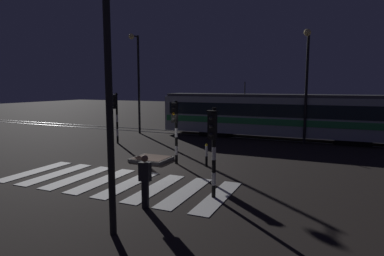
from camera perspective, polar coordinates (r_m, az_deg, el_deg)
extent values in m
plane|color=black|center=(15.87, -7.15, -6.77)|extent=(120.00, 120.00, 0.00)
cube|color=#59595E|center=(25.14, 5.24, -1.49)|extent=(80.00, 0.12, 0.03)
cube|color=#59595E|center=(26.49, 6.25, -1.06)|extent=(80.00, 0.12, 0.03)
cube|color=silver|center=(16.58, -25.44, -6.78)|extent=(0.75, 3.74, 0.02)
cube|color=silver|center=(15.68, -22.42, -7.40)|extent=(0.75, 3.74, 0.02)
cube|color=silver|center=(14.84, -19.03, -8.07)|extent=(0.75, 3.74, 0.02)
cube|color=silver|center=(14.05, -15.24, -8.78)|extent=(0.75, 3.74, 0.02)
cube|color=silver|center=(13.34, -11.01, -9.52)|extent=(0.75, 3.74, 0.02)
cube|color=silver|center=(12.70, -6.30, -10.29)|extent=(0.75, 3.74, 0.02)
cube|color=silver|center=(12.16, -1.11, -11.05)|extent=(0.75, 3.74, 0.02)
cube|color=silver|center=(11.73, 4.54, -11.77)|extent=(0.75, 3.74, 0.02)
cube|color=slate|center=(17.19, -7.03, -5.39)|extent=(1.84, 1.60, 0.16)
cube|color=#4C382D|center=(17.17, -7.04, -5.10)|extent=(1.66, 1.44, 0.02)
cylinder|color=black|center=(22.77, -12.76, -1.98)|extent=(0.14, 0.14, 0.48)
cylinder|color=white|center=(22.70, -12.80, -0.77)|extent=(0.14, 0.14, 0.48)
cylinder|color=black|center=(22.64, -12.83, 0.44)|extent=(0.14, 0.14, 0.48)
cylinder|color=white|center=(22.59, -12.87, 1.66)|extent=(0.14, 0.14, 0.48)
cylinder|color=black|center=(22.55, -12.90, 2.88)|extent=(0.14, 0.14, 0.48)
cylinder|color=white|center=(22.52, -12.94, 4.11)|extent=(0.14, 0.14, 0.48)
cylinder|color=black|center=(22.50, -12.97, 5.34)|extent=(0.14, 0.14, 0.48)
cube|color=black|center=(22.38, -13.21, 4.41)|extent=(0.28, 0.20, 0.90)
sphere|color=black|center=(22.28, -13.40, 5.11)|extent=(0.14, 0.14, 0.14)
sphere|color=black|center=(22.29, -13.38, 4.39)|extent=(0.14, 0.14, 0.14)
sphere|color=black|center=(22.31, -13.36, 3.68)|extent=(0.14, 0.14, 0.14)
cube|color=black|center=(22.36, -13.25, 5.66)|extent=(0.36, 0.24, 0.04)
cylinder|color=black|center=(11.59, 3.76, -10.90)|extent=(0.14, 0.14, 0.45)
cylinder|color=white|center=(11.46, 3.78, -8.78)|extent=(0.14, 0.14, 0.45)
cylinder|color=black|center=(11.34, 3.80, -6.61)|extent=(0.14, 0.14, 0.45)
cylinder|color=white|center=(11.24, 3.82, -4.41)|extent=(0.14, 0.14, 0.45)
cylinder|color=black|center=(11.16, 3.84, -2.16)|extent=(0.14, 0.14, 0.45)
cylinder|color=white|center=(11.10, 3.86, 0.11)|extent=(0.14, 0.14, 0.45)
cylinder|color=black|center=(11.05, 3.88, 2.40)|extent=(0.14, 0.14, 0.45)
cube|color=black|center=(10.93, 3.55, 0.37)|extent=(0.28, 0.20, 0.90)
sphere|color=black|center=(10.80, 3.35, 1.78)|extent=(0.14, 0.14, 0.14)
sphere|color=black|center=(10.83, 3.34, 0.30)|extent=(0.14, 0.14, 0.14)
sphere|color=black|center=(10.86, 3.33, -1.16)|extent=(0.14, 0.14, 0.14)
cube|color=black|center=(10.88, 3.57, 2.93)|extent=(0.36, 0.24, 0.04)
cylinder|color=black|center=(16.45, -2.71, -5.41)|extent=(0.14, 0.14, 0.45)
cylinder|color=white|center=(16.36, -2.72, -3.89)|extent=(0.14, 0.14, 0.45)
cylinder|color=black|center=(16.28, -2.73, -2.35)|extent=(0.14, 0.14, 0.45)
cylinder|color=white|center=(16.21, -2.74, -0.79)|extent=(0.14, 0.14, 0.45)
cylinder|color=black|center=(16.16, -2.75, 0.77)|extent=(0.14, 0.14, 0.45)
cylinder|color=white|center=(16.11, -2.76, 2.35)|extent=(0.14, 0.14, 0.45)
cylinder|color=black|center=(16.08, -2.77, 3.93)|extent=(0.14, 0.14, 0.45)
cube|color=black|center=(15.96, -3.04, 2.55)|extent=(0.28, 0.20, 0.90)
sphere|color=black|center=(15.84, -3.23, 3.53)|extent=(0.14, 0.14, 0.14)
sphere|color=orange|center=(15.86, -3.22, 2.52)|extent=(0.14, 0.14, 0.14)
sphere|color=black|center=(15.88, -3.21, 1.51)|extent=(0.14, 0.14, 0.14)
cube|color=black|center=(15.92, -3.05, 4.31)|extent=(0.36, 0.24, 0.04)
cylinder|color=black|center=(22.98, 19.20, 6.42)|extent=(0.18, 0.18, 7.30)
cylinder|color=black|center=(22.78, 19.48, 15.38)|extent=(0.10, 0.90, 0.10)
sphere|color=#F9E08C|center=(22.32, 19.37, 15.35)|extent=(0.44, 0.44, 0.44)
cylinder|color=black|center=(8.43, -14.14, 4.27)|extent=(0.18, 0.18, 6.85)
cylinder|color=black|center=(27.03, -9.20, 7.32)|extent=(0.18, 0.18, 7.80)
cylinder|color=black|center=(26.94, -9.92, 15.43)|extent=(0.10, 0.90, 0.10)
sphere|color=#F9E08C|center=(26.56, -10.48, 15.36)|extent=(0.44, 0.44, 0.44)
cube|color=#B2BCC1|center=(24.64, 14.97, 2.06)|extent=(17.55, 2.50, 2.70)
cube|color=green|center=(23.42, 14.44, 0.96)|extent=(17.20, 0.04, 0.44)
cube|color=green|center=(25.92, 15.40, 1.51)|extent=(17.20, 0.04, 0.44)
cube|color=black|center=(23.36, 14.50, 2.91)|extent=(16.67, 0.03, 0.90)
cube|color=#4C4C51|center=(24.55, 15.08, 5.43)|extent=(17.20, 2.30, 0.20)
cylinder|color=#262628|center=(25.10, 9.14, 6.76)|extent=(0.08, 0.08, 1.00)
cube|color=black|center=(24.52, 26.05, -2.05)|extent=(2.20, 2.00, 0.35)
cube|color=black|center=(26.02, 4.31, -0.83)|extent=(2.20, 2.00, 0.35)
cylinder|color=black|center=(10.67, -8.09, -11.34)|extent=(0.24, 0.24, 0.88)
cube|color=black|center=(10.46, -8.17, -7.49)|extent=(0.36, 0.22, 0.60)
sphere|color=#9E7051|center=(10.36, -8.21, -5.25)|extent=(0.22, 0.22, 0.22)
cylinder|color=black|center=(15.87, 2.52, -5.79)|extent=(0.12, 0.12, 0.50)
cylinder|color=white|center=(15.76, 2.54, -4.01)|extent=(0.12, 0.12, 0.50)
sphere|color=yellow|center=(15.71, 2.54, -2.94)|extent=(0.12, 0.12, 0.12)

